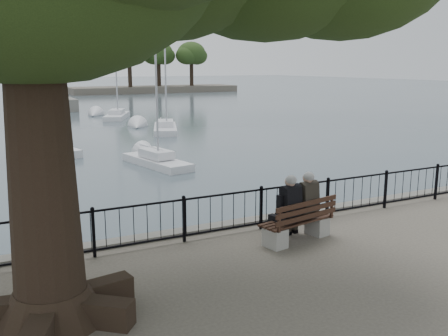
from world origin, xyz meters
TOP-DOWN VIEW (x-y plane):
  - harbor at (0.00, 3.00)m, footprint 260.00×260.00m
  - railing at (0.00, 2.50)m, footprint 22.06×0.06m
  - bench at (1.31, 1.39)m, footprint 1.95×0.91m
  - person_left at (0.97, 1.43)m, footprint 0.54×0.83m
  - person_right at (1.52, 1.54)m, footprint 0.54×0.83m
  - lion_monument at (2.00, 49.92)m, footprint 6.41×6.41m
  - sailboat_b at (-1.32, 22.12)m, footprint 2.91×5.95m
  - sailboat_c at (2.95, 15.71)m, footprint 2.22×4.93m
  - sailboat_d at (7.81, 27.65)m, footprint 3.49×6.00m
  - sailboat_f at (0.20, 33.57)m, footprint 3.53×5.47m
  - sailboat_g at (7.07, 38.53)m, footprint 3.87×6.04m
  - far_shore at (25.54, 79.46)m, footprint 30.00×8.60m

SIDE VIEW (x-z plane):
  - sailboat_g at x=7.07m, z-range -5.86..4.46m
  - sailboat_f at x=0.20m, z-range -5.72..4.33m
  - sailboat_d at x=7.81m, z-range -5.96..4.57m
  - sailboat_c at x=2.95m, z-range -5.74..4.38m
  - sailboat_b at x=-1.32m, z-range -7.08..5.81m
  - harbor at x=0.00m, z-range -1.10..0.10m
  - bench at x=1.31m, z-range -0.15..0.84m
  - railing at x=0.00m, z-range 0.06..1.06m
  - person_left at x=0.97m, z-range -0.06..1.51m
  - person_right at x=1.52m, z-range -0.06..1.51m
  - lion_monument at x=2.00m, z-range -3.30..6.05m
  - far_shore at x=25.54m, z-range -1.59..7.59m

